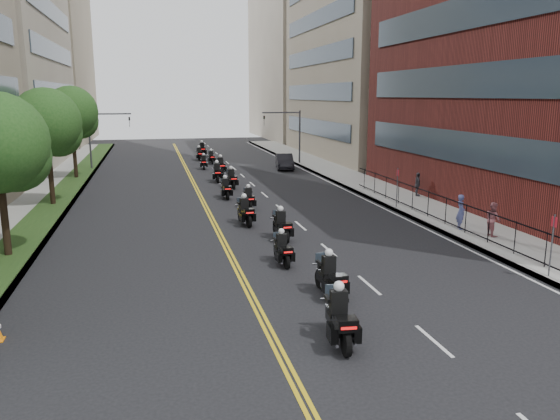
% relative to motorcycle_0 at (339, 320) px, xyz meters
% --- Properties ---
extents(ground, '(160.00, 160.00, 0.00)m').
position_rel_motorcycle_0_xyz_m(ground, '(-0.39, -0.49, -0.74)').
color(ground, black).
rests_on(ground, ground).
extents(sidewalk_right, '(4.00, 90.00, 0.15)m').
position_rel_motorcycle_0_xyz_m(sidewalk_right, '(11.61, 24.51, -0.67)').
color(sidewalk_right, gray).
rests_on(sidewalk_right, ground).
extents(sidewalk_left, '(4.00, 90.00, 0.15)m').
position_rel_motorcycle_0_xyz_m(sidewalk_left, '(-12.39, 24.51, -0.67)').
color(sidewalk_left, gray).
rests_on(sidewalk_left, ground).
extents(grass_strip, '(2.00, 90.00, 0.04)m').
position_rel_motorcycle_0_xyz_m(grass_strip, '(-11.59, 24.51, -0.57)').
color(grass_strip, '#1C3A15').
rests_on(grass_strip, sidewalk_left).
extents(building_right_tan, '(15.11, 28.00, 30.00)m').
position_rel_motorcycle_0_xyz_m(building_right_tan, '(21.09, 47.51, 14.26)').
color(building_right_tan, gray).
rests_on(building_right_tan, ground).
extents(building_right_far, '(15.00, 28.00, 26.00)m').
position_rel_motorcycle_0_xyz_m(building_right_far, '(21.11, 77.51, 12.26)').
color(building_right_far, gray).
rests_on(building_right_far, ground).
extents(building_left_far, '(16.00, 28.00, 26.00)m').
position_rel_motorcycle_0_xyz_m(building_left_far, '(-22.39, 77.51, 12.26)').
color(building_left_far, gray).
rests_on(building_left_far, ground).
extents(iron_fence, '(0.05, 28.00, 1.50)m').
position_rel_motorcycle_0_xyz_m(iron_fence, '(10.61, 11.51, 0.16)').
color(iron_fence, black).
rests_on(iron_fence, sidewalk_right).
extents(street_trees, '(4.40, 38.40, 7.98)m').
position_rel_motorcycle_0_xyz_m(street_trees, '(-11.44, 18.11, 4.39)').
color(street_trees, black).
rests_on(street_trees, ground).
extents(traffic_signal_right, '(4.09, 0.20, 5.60)m').
position_rel_motorcycle_0_xyz_m(traffic_signal_right, '(9.15, 41.51, 2.96)').
color(traffic_signal_right, '#3F3F44').
rests_on(traffic_signal_right, ground).
extents(traffic_signal_left, '(4.09, 0.20, 5.60)m').
position_rel_motorcycle_0_xyz_m(traffic_signal_left, '(-9.93, 41.51, 2.96)').
color(traffic_signal_left, '#3F3F44').
rests_on(traffic_signal_left, ground).
extents(motorcycle_0, '(0.69, 2.55, 1.88)m').
position_rel_motorcycle_0_xyz_m(motorcycle_0, '(0.00, 0.00, 0.00)').
color(motorcycle_0, black).
rests_on(motorcycle_0, ground).
extents(motorcycle_1, '(0.65, 2.41, 1.78)m').
position_rel_motorcycle_0_xyz_m(motorcycle_1, '(0.94, 3.70, -0.04)').
color(motorcycle_1, black).
rests_on(motorcycle_1, ground).
extents(motorcycle_2, '(0.52, 2.13, 1.57)m').
position_rel_motorcycle_0_xyz_m(motorcycle_2, '(0.16, 7.86, -0.12)').
color(motorcycle_2, black).
rests_on(motorcycle_2, ground).
extents(motorcycle_3, '(0.63, 2.34, 1.73)m').
position_rel_motorcycle_0_xyz_m(motorcycle_3, '(1.07, 11.84, -0.06)').
color(motorcycle_3, black).
rests_on(motorcycle_3, ground).
extents(motorcycle_4, '(0.70, 2.40, 1.77)m').
position_rel_motorcycle_0_xyz_m(motorcycle_4, '(-0.17, 15.51, -0.04)').
color(motorcycle_4, black).
rests_on(motorcycle_4, ground).
extents(motorcycle_5, '(0.50, 2.16, 1.60)m').
position_rel_motorcycle_0_xyz_m(motorcycle_5, '(0.80, 19.74, -0.11)').
color(motorcycle_5, black).
rests_on(motorcycle_5, ground).
extents(motorcycle_6, '(0.54, 2.25, 1.66)m').
position_rel_motorcycle_0_xyz_m(motorcycle_6, '(-0.16, 23.70, -0.09)').
color(motorcycle_6, black).
rests_on(motorcycle_6, ground).
extents(motorcycle_7, '(0.59, 2.35, 1.74)m').
position_rel_motorcycle_0_xyz_m(motorcycle_7, '(0.88, 27.98, -0.06)').
color(motorcycle_7, black).
rests_on(motorcycle_7, ground).
extents(motorcycle_8, '(0.60, 2.48, 1.83)m').
position_rel_motorcycle_0_xyz_m(motorcycle_8, '(0.16, 31.36, -0.02)').
color(motorcycle_8, black).
rests_on(motorcycle_8, ground).
extents(motorcycle_9, '(0.57, 2.47, 1.82)m').
position_rel_motorcycle_0_xyz_m(motorcycle_9, '(1.03, 35.77, -0.02)').
color(motorcycle_9, black).
rests_on(motorcycle_9, ground).
extents(motorcycle_10, '(0.57, 2.14, 1.58)m').
position_rel_motorcycle_0_xyz_m(motorcycle_10, '(-0.17, 39.75, -0.12)').
color(motorcycle_10, black).
rests_on(motorcycle_10, ground).
extents(motorcycle_11, '(0.51, 2.14, 1.58)m').
position_rel_motorcycle_0_xyz_m(motorcycle_11, '(1.03, 43.88, -0.12)').
color(motorcycle_11, black).
rests_on(motorcycle_11, ground).
extents(motorcycle_12, '(0.53, 2.26, 1.67)m').
position_rel_motorcycle_0_xyz_m(motorcycle_12, '(0.04, 47.27, -0.08)').
color(motorcycle_12, black).
rests_on(motorcycle_12, ground).
extents(motorcycle_13, '(0.59, 2.53, 1.87)m').
position_rel_motorcycle_0_xyz_m(motorcycle_13, '(0.77, 51.49, -0.00)').
color(motorcycle_13, black).
rests_on(motorcycle_13, ground).
extents(parked_sedan, '(2.25, 4.69, 1.48)m').
position_rel_motorcycle_0_xyz_m(parked_sedan, '(7.61, 37.96, -0.00)').
color(parked_sedan, black).
rests_on(parked_sedan, ground).
extents(pedestrian_a, '(0.59, 0.76, 1.86)m').
position_rel_motorcycle_0_xyz_m(pedestrian_a, '(10.81, 11.34, 0.34)').
color(pedestrian_a, '#4C528C').
rests_on(pedestrian_a, sidewalk_right).
extents(pedestrian_b, '(0.70, 0.88, 1.74)m').
position_rel_motorcycle_0_xyz_m(pedestrian_b, '(11.57, 9.60, 0.28)').
color(pedestrian_b, '#9A545A').
rests_on(pedestrian_b, sidewalk_right).
extents(pedestrian_c, '(0.68, 1.06, 1.68)m').
position_rel_motorcycle_0_xyz_m(pedestrian_c, '(13.11, 20.72, 0.24)').
color(pedestrian_c, '#434149').
rests_on(pedestrian_c, sidewalk_right).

